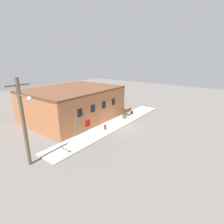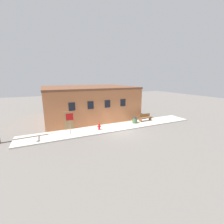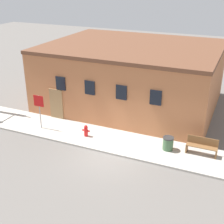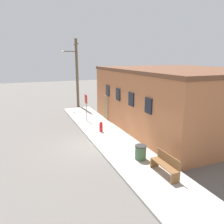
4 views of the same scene
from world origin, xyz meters
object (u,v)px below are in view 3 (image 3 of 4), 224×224
fire_hydrant (86,131)px  trash_bin (168,143)px  stop_sign (39,105)px  bench (202,146)px

fire_hydrant → trash_bin: size_ratio=0.96×
stop_sign → trash_bin: size_ratio=2.92×
stop_sign → bench: 10.08m
stop_sign → fire_hydrant: bearing=3.3°
bench → trash_bin: 1.84m
trash_bin → bench: bearing=8.5°
stop_sign → trash_bin: (8.16, 0.63, -1.19)m
fire_hydrant → trash_bin: (4.99, 0.44, 0.02)m
fire_hydrant → bench: bench is taller
bench → trash_bin: (-1.82, -0.27, -0.10)m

